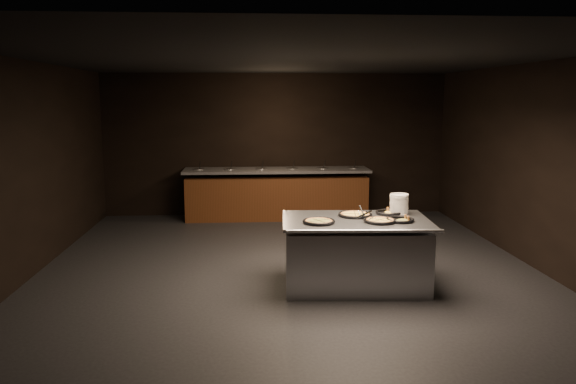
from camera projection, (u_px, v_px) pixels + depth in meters
name	position (u px, v px, depth m)	size (l,w,h in m)	color
room	(289.00, 169.00, 7.62)	(7.02, 8.02, 2.92)	black
salad_bar	(277.00, 197.00, 11.29)	(3.70, 0.83, 1.18)	#582A14
serving_counter	(355.00, 254.00, 7.17)	(1.91, 1.28, 0.88)	silver
plate_stack	(399.00, 204.00, 7.42)	(0.24, 0.24, 0.26)	silver
pan_veggie_whole	(319.00, 221.00, 6.87)	(0.40, 0.40, 0.04)	black
pan_cheese_whole	(355.00, 215.00, 7.28)	(0.44, 0.44, 0.04)	black
pan_cheese_slices_a	(389.00, 212.00, 7.41)	(0.35, 0.35, 0.04)	black
pan_cheese_slices_b	(380.00, 220.00, 6.92)	(0.41, 0.41, 0.04)	black
pan_veggie_slices	(400.00, 220.00, 6.97)	(0.35, 0.35, 0.04)	black
server_left	(360.00, 212.00, 7.18)	(0.11, 0.30, 0.15)	silver
server_right	(368.00, 217.00, 6.88)	(0.31, 0.19, 0.16)	silver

